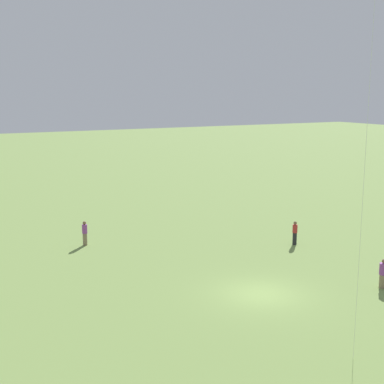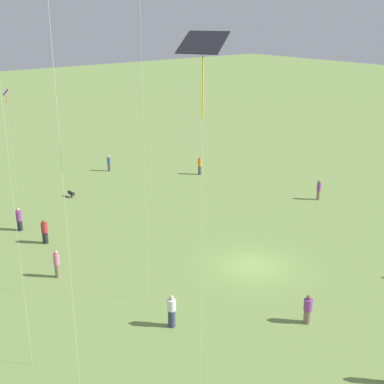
# 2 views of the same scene
# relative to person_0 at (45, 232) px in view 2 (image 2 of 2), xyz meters

# --- Properties ---
(ground_plane) EXTENTS (240.00, 240.00, 0.00)m
(ground_plane) POSITION_rel_person_0_xyz_m (-11.58, -8.71, -0.85)
(ground_plane) COLOR #7A994C
(person_0) EXTENTS (0.54, 0.54, 1.74)m
(person_0) POSITION_rel_person_0_xyz_m (0.00, 0.00, 0.00)
(person_0) COLOR #232328
(person_0) RESTS_ON ground_plane
(person_1) EXTENTS (0.47, 0.47, 1.74)m
(person_1) POSITION_rel_person_0_xyz_m (3.33, 0.48, 0.00)
(person_1) COLOR #232328
(person_1) RESTS_ON ground_plane
(person_4) EXTENTS (0.41, 0.41, 1.78)m
(person_4) POSITION_rel_person_0_xyz_m (-5.14, 1.55, 0.04)
(person_4) COLOR #847056
(person_4) RESTS_ON ground_plane
(person_5) EXTENTS (0.52, 0.52, 1.77)m
(person_5) POSITION_rel_person_0_xyz_m (5.76, -18.74, 0.03)
(person_5) COLOR #4C4C51
(person_5) RESTS_ON ground_plane
(person_6) EXTENTS (0.52, 0.52, 1.78)m
(person_6) POSITION_rel_person_0_xyz_m (-13.76, -0.66, 0.02)
(person_6) COLOR #333D5B
(person_6) RESTS_ON ground_plane
(person_7) EXTENTS (0.46, 0.46, 1.61)m
(person_7) POSITION_rel_person_0_xyz_m (12.39, -12.41, -0.03)
(person_7) COLOR #4C4C51
(person_7) RESTS_ON ground_plane
(person_8) EXTENTS (0.50, 0.50, 1.70)m
(person_8) POSITION_rel_person_0_xyz_m (-6.23, -21.93, 0.00)
(person_8) COLOR #847056
(person_8) RESTS_ON ground_plane
(person_9) EXTENTS (0.52, 0.52, 1.62)m
(person_9) POSITION_rel_person_0_xyz_m (-17.92, -6.31, -0.07)
(person_9) COLOR #847056
(person_9) RESTS_ON ground_plane
(kite_5) EXTENTS (1.40, 1.36, 14.95)m
(kite_5) POSITION_rel_person_0_xyz_m (-22.79, 4.97, 13.29)
(kite_5) COLOR black
(kite_5) RESTS_ON ground_plane
(kite_7) EXTENTS (0.75, 0.61, 9.06)m
(kite_7) POSITION_rel_person_0_xyz_m (12.05, -2.70, 7.47)
(kite_7) COLOR purple
(kite_7) RESTS_ON ground_plane
(dog_0) EXTENTS (0.82, 0.37, 0.53)m
(dog_0) POSITION_rel_person_0_xyz_m (7.69, -5.83, -0.51)
(dog_0) COLOR black
(dog_0) RESTS_ON ground_plane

